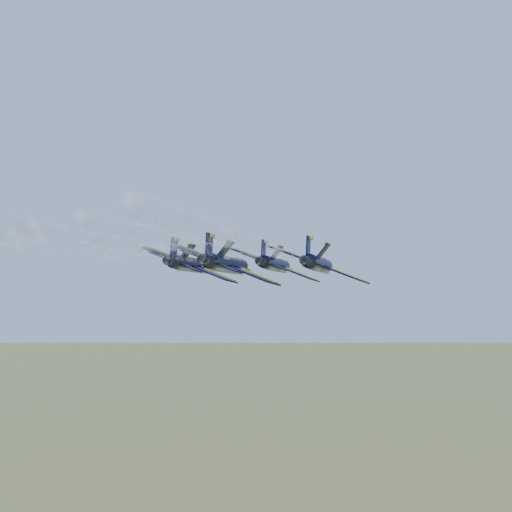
# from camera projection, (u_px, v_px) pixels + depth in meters

# --- Properties ---
(jet_lead) EXTENTS (12.73, 17.44, 5.38)m
(jet_lead) POSITION_uv_depth(u_px,v_px,m) (275.00, 264.00, 108.41)
(jet_lead) COLOR black
(jet_left) EXTENTS (12.73, 17.44, 5.38)m
(jet_left) POSITION_uv_depth(u_px,v_px,m) (192.00, 264.00, 100.30)
(jet_left) COLOR black
(jet_right) EXTENTS (12.73, 17.44, 5.38)m
(jet_right) POSITION_uv_depth(u_px,v_px,m) (319.00, 264.00, 96.46)
(jet_right) COLOR black
(jet_slot) EXTENTS (12.73, 17.44, 5.38)m
(jet_slot) POSITION_uv_depth(u_px,v_px,m) (227.00, 264.00, 88.27)
(jet_slot) COLOR black
(smoke_trail_lead) EXTENTS (8.25, 53.34, 2.15)m
(smoke_trail_lead) POSITION_uv_depth(u_px,v_px,m) (179.00, 263.00, 69.07)
(smoke_trail_lead) COLOR white
(smoke_trail_left) EXTENTS (8.25, 53.34, 2.15)m
(smoke_trail_left) POSITION_uv_depth(u_px,v_px,m) (28.00, 263.00, 60.95)
(smoke_trail_left) COLOR white
(smoke_trail_right) EXTENTS (8.25, 53.34, 2.15)m
(smoke_trail_right) POSITION_uv_depth(u_px,v_px,m) (232.00, 262.00, 57.11)
(smoke_trail_right) COLOR white
(smoke_trail_slot) EXTENTS (8.25, 53.34, 2.15)m
(smoke_trail_slot) POSITION_uv_depth(u_px,v_px,m) (52.00, 262.00, 48.92)
(smoke_trail_slot) COLOR white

